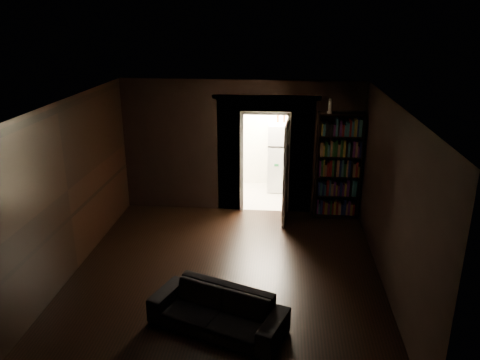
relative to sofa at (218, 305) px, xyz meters
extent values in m
plane|color=black|center=(-0.06, 1.34, -0.35)|extent=(5.50, 5.50, 0.00)
cube|color=black|center=(-1.28, 4.14, 1.05)|extent=(2.55, 0.10, 2.80)
cube|color=black|center=(1.67, 4.14, 1.05)|extent=(1.55, 0.10, 2.80)
cube|color=black|center=(0.44, 4.14, 2.10)|extent=(0.90, 0.10, 0.70)
cube|color=black|center=(-2.56, 1.34, 1.05)|extent=(0.02, 5.50, 2.80)
cube|color=black|center=(2.44, 1.34, 1.05)|extent=(0.02, 5.50, 2.80)
cube|color=black|center=(-0.06, -1.41, 1.05)|extent=(5.00, 0.02, 2.80)
cube|color=beige|center=(-0.06, 1.34, 2.45)|extent=(5.00, 5.50, 0.02)
cube|color=white|center=(0.44, 4.08, 0.70)|extent=(1.04, 0.06, 2.17)
cube|color=#B8B3A0|center=(0.44, 4.99, -0.40)|extent=(2.20, 1.80, 0.10)
cube|color=white|center=(0.44, 5.84, 0.85)|extent=(2.20, 0.10, 2.40)
cube|color=white|center=(-0.61, 4.99, 0.85)|extent=(0.10, 1.60, 2.40)
cube|color=white|center=(1.49, 4.99, 0.85)|extent=(0.10, 1.60, 2.40)
cube|color=white|center=(0.44, 4.99, 2.10)|extent=(2.20, 1.80, 0.10)
cube|color=#B56163|center=(0.44, 5.78, 1.87)|extent=(2.00, 0.04, 0.26)
imported|color=black|center=(0.00, 0.00, 0.00)|extent=(2.00, 1.39, 0.71)
cube|color=black|center=(1.94, 3.93, 0.75)|extent=(0.96, 0.60, 2.20)
cube|color=silver|center=(0.84, 5.45, 0.47)|extent=(0.87, 0.82, 1.65)
cube|color=white|center=(0.88, 3.64, 0.67)|extent=(0.11, 0.85, 2.05)
cube|color=white|center=(1.69, 3.86, 1.99)|extent=(0.11, 0.11, 0.29)
cube|color=black|center=(0.90, 5.45, 1.41)|extent=(0.56, 0.29, 0.23)
camera|label=1|loc=(0.79, -5.28, 3.67)|focal=35.00mm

